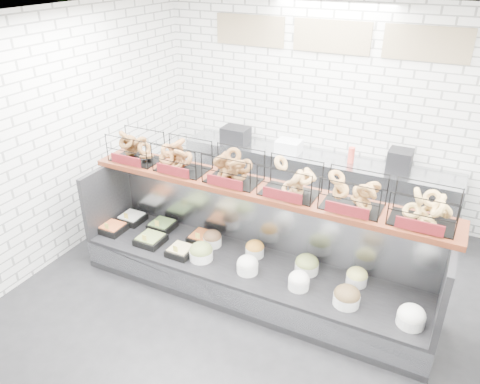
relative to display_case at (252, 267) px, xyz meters
The scene contains 5 objects.
ground 0.47m from the display_case, 90.00° to the right, with size 5.50×5.50×0.00m, color black.
room_shell 1.75m from the display_case, 90.01° to the left, with size 5.02×5.51×3.01m.
display_case is the anchor object (origin of this frame).
bagel_shelf 1.08m from the display_case, 90.88° to the left, with size 4.10×0.50×0.40m.
prep_counter 2.09m from the display_case, 90.14° to the left, with size 4.00×0.60×1.20m.
Camera 1 is at (1.81, -3.57, 3.51)m, focal length 35.00 mm.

